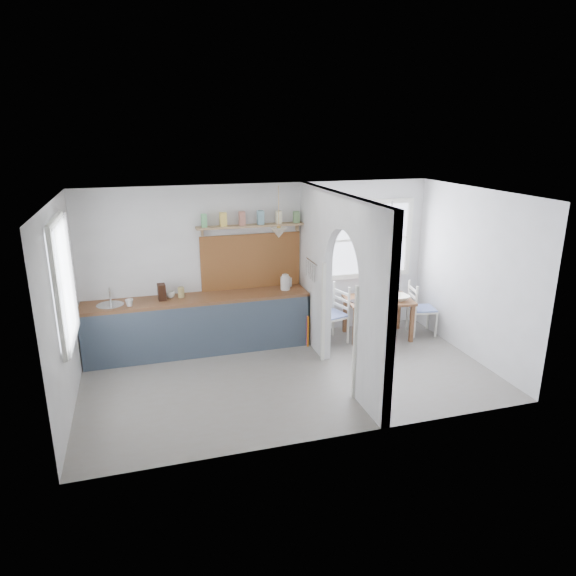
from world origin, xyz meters
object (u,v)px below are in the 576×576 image
object	(u,v)px
chair_left	(331,314)
chair_right	(422,308)
dining_table	(378,318)
vase	(377,290)
kettle	(285,282)

from	to	relation	value
chair_left	chair_right	size ratio (longest dim) A/B	1.05
dining_table	vase	bearing A→B (deg)	81.76
chair_right	kettle	xyz separation A→B (m)	(-2.35, 0.37, 0.57)
vase	chair_left	bearing A→B (deg)	-170.55
dining_table	vase	world-z (taller)	vase
dining_table	kettle	world-z (taller)	kettle
chair_right	kettle	bearing A→B (deg)	91.23
dining_table	kettle	distance (m)	1.72
dining_table	kettle	size ratio (longest dim) A/B	4.29
kettle	vase	size ratio (longest dim) A/B	1.32
chair_right	kettle	size ratio (longest dim) A/B	3.61
vase	dining_table	bearing A→B (deg)	-105.43
chair_left	kettle	distance (m)	0.93
kettle	vase	distance (m)	1.62
dining_table	vase	distance (m)	0.47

